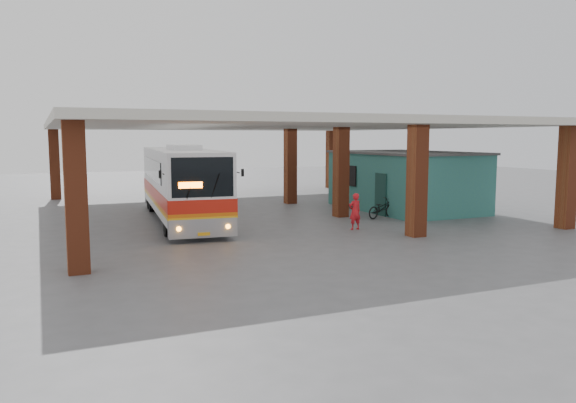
{
  "coord_description": "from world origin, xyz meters",
  "views": [
    {
      "loc": [
        -10.43,
        -20.81,
        3.88
      ],
      "look_at": [
        -1.16,
        0.0,
        1.25
      ],
      "focal_mm": 35.0,
      "sensor_mm": 36.0,
      "label": 1
    }
  ],
  "objects_px": {
    "coach_bus": "(181,183)",
    "motorcycle": "(382,208)",
    "pedestrian": "(355,211)",
    "red_chair": "(351,202)"
  },
  "relations": [
    {
      "from": "coach_bus",
      "to": "pedestrian",
      "type": "relative_size",
      "value": 8.01
    },
    {
      "from": "motorcycle",
      "to": "pedestrian",
      "type": "distance_m",
      "value": 3.74
    },
    {
      "from": "coach_bus",
      "to": "red_chair",
      "type": "height_order",
      "value": "coach_bus"
    },
    {
      "from": "pedestrian",
      "to": "red_chair",
      "type": "distance_m",
      "value": 6.98
    },
    {
      "from": "motorcycle",
      "to": "red_chair",
      "type": "relative_size",
      "value": 2.25
    },
    {
      "from": "motorcycle",
      "to": "red_chair",
      "type": "xyz_separation_m",
      "value": [
        0.5,
        3.73,
        -0.1
      ]
    },
    {
      "from": "motorcycle",
      "to": "pedestrian",
      "type": "bearing_deg",
      "value": 113.44
    },
    {
      "from": "pedestrian",
      "to": "coach_bus",
      "type": "bearing_deg",
      "value": -47.52
    },
    {
      "from": "coach_bus",
      "to": "motorcycle",
      "type": "bearing_deg",
      "value": -13.87
    },
    {
      "from": "motorcycle",
      "to": "pedestrian",
      "type": "xyz_separation_m",
      "value": [
        -2.89,
        -2.36,
        0.29
      ]
    }
  ]
}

